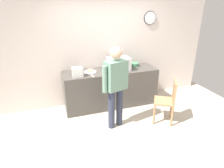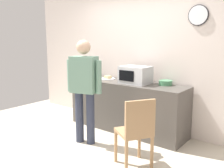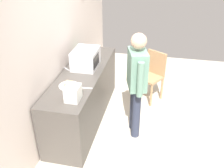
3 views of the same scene
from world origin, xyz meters
name	(u,v)px [view 1 (image 1 of 3)]	position (x,y,z in m)	size (l,w,h in m)	color
ground_plane	(129,133)	(0.00, 0.00, 0.00)	(6.00, 6.00, 0.00)	beige
back_wall	(105,50)	(0.00, 1.60, 1.30)	(5.40, 0.13, 2.60)	silver
kitchen_counter	(111,88)	(0.02, 1.22, 0.45)	(2.22, 0.62, 0.90)	#4C4742
microwave	(118,64)	(0.21, 1.21, 1.05)	(0.50, 0.39, 0.30)	silver
sandwich_plate	(90,71)	(-0.46, 1.27, 0.92)	(0.28, 0.28, 0.07)	white
salad_bowl	(134,64)	(0.69, 1.39, 0.94)	(0.23, 0.23, 0.08)	#4C8E60
toaster	(77,72)	(-0.78, 1.08, 1.00)	(0.22, 0.18, 0.20)	silver
fork_utensil	(109,67)	(0.06, 1.50, 0.90)	(0.17, 0.02, 0.01)	silver
spoon_utensil	(93,76)	(-0.47, 1.00, 0.90)	(0.17, 0.02, 0.01)	silver
person_standing	(116,83)	(-0.17, 0.33, 0.97)	(0.57, 0.34, 1.65)	#2D3348
wooden_chair	(168,99)	(0.92, 0.15, 0.52)	(0.55, 0.55, 0.94)	#A87F56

